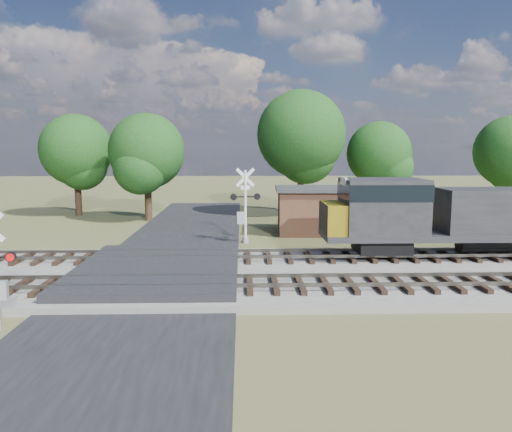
{
  "coord_description": "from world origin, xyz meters",
  "views": [
    {
      "loc": [
        3.72,
        -21.08,
        5.75
      ],
      "look_at": [
        4.36,
        2.0,
        2.56
      ],
      "focal_mm": 35.0,
      "sensor_mm": 36.0,
      "label": 1
    }
  ],
  "objects": [
    {
      "name": "ground",
      "position": [
        0.0,
        0.0,
        0.0
      ],
      "size": [
        160.0,
        160.0,
        0.0
      ],
      "primitive_type": "plane",
      "color": "#4E542D",
      "rests_on": "ground"
    },
    {
      "name": "ballast_bed",
      "position": [
        10.0,
        0.5,
        0.15
      ],
      "size": [
        140.0,
        10.0,
        0.3
      ],
      "primitive_type": "cube",
      "color": "gray",
      "rests_on": "ground"
    },
    {
      "name": "road",
      "position": [
        0.0,
        0.0,
        0.04
      ],
      "size": [
        7.0,
        60.0,
        0.08
      ],
      "primitive_type": "cube",
      "color": "black",
      "rests_on": "ground"
    },
    {
      "name": "crossing_panel",
      "position": [
        0.0,
        0.5,
        0.32
      ],
      "size": [
        7.0,
        9.0,
        0.62
      ],
      "primitive_type": "cube",
      "color": "#262628",
      "rests_on": "ground"
    },
    {
      "name": "track_near",
      "position": [
        3.12,
        -2.0,
        0.41
      ],
      "size": [
        140.0,
        2.6,
        0.33
      ],
      "color": "black",
      "rests_on": "ballast_bed"
    },
    {
      "name": "track_far",
      "position": [
        3.12,
        3.0,
        0.41
      ],
      "size": [
        140.0,
        2.6,
        0.33
      ],
      "color": "black",
      "rests_on": "ballast_bed"
    },
    {
      "name": "crossing_signal_far",
      "position": [
        3.81,
        8.62,
        1.89
      ],
      "size": [
        1.83,
        0.44,
        4.55
      ],
      "rotation": [
        0.0,
        0.0,
        3.28
      ],
      "color": "silver",
      "rests_on": "ground"
    },
    {
      "name": "equipment_shed",
      "position": [
        8.25,
        12.21,
        1.57
      ],
      "size": [
        4.72,
        4.72,
        3.09
      ],
      "rotation": [
        0.0,
        0.0,
        -0.04
      ],
      "color": "#4D3021",
      "rests_on": "ground"
    },
    {
      "name": "treeline",
      "position": [
        9.1,
        20.72,
        6.05
      ],
      "size": [
        77.38,
        10.22,
        10.95
      ],
      "color": "black",
      "rests_on": "ground"
    }
  ]
}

